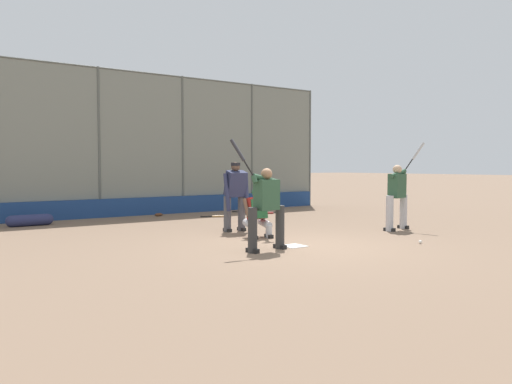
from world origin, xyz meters
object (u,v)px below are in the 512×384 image
at_px(baseball_loose, 420,242).
at_px(equipment_bag_dugout_side, 30,220).
at_px(spare_bat_near_backstop, 217,216).
at_px(fielding_glove_on_dirt, 159,215).
at_px(batter_on_deck, 397,194).
at_px(umpire_home, 235,194).
at_px(catcher_behind_plate, 258,212).
at_px(batter_at_plate, 266,206).
at_px(spare_bat_by_padding, 268,213).
at_px(spare_bat_third_base_side, 246,212).

xyz_separation_m(baseball_loose, equipment_bag_dugout_side, (6.04, -7.87, 0.12)).
height_order(spare_bat_near_backstop, fielding_glove_on_dirt, fielding_glove_on_dirt).
height_order(batter_on_deck, equipment_bag_dugout_side, batter_on_deck).
bearing_deg(fielding_glove_on_dirt, umpire_home, 90.60).
bearing_deg(fielding_glove_on_dirt, catcher_behind_plate, 89.00).
xyz_separation_m(batter_at_plate, equipment_bag_dugout_side, (2.93, -6.74, -0.70)).
relative_size(spare_bat_by_padding, spare_bat_third_base_side, 0.94).
distance_m(spare_bat_third_base_side, baseball_loose, 7.65).
relative_size(catcher_behind_plate, equipment_bag_dugout_side, 0.93).
distance_m(batter_at_plate, spare_bat_near_backstop, 6.34).
height_order(batter_on_deck, spare_bat_by_padding, batter_on_deck).
height_order(batter_on_deck, spare_bat_third_base_side, batter_on_deck).
bearing_deg(umpire_home, batter_at_plate, 73.00).
bearing_deg(fielding_glove_on_dirt, spare_bat_third_base_side, 166.04).
height_order(spare_bat_by_padding, spare_bat_third_base_side, same).
bearing_deg(fielding_glove_on_dirt, batter_on_deck, 118.48).
bearing_deg(spare_bat_by_padding, fielding_glove_on_dirt, 3.84).
bearing_deg(spare_bat_near_backstop, spare_bat_third_base_side, 48.62).
xyz_separation_m(catcher_behind_plate, spare_bat_near_backstop, (-1.48, -4.35, -0.55)).
distance_m(catcher_behind_plate, fielding_glove_on_dirt, 5.73).
bearing_deg(baseball_loose, batter_on_deck, -128.48).
bearing_deg(umpire_home, spare_bat_near_backstop, -109.24).
bearing_deg(baseball_loose, umpire_home, -61.11).
xyz_separation_m(umpire_home, equipment_bag_dugout_side, (3.93, -4.06, -0.76)).
bearing_deg(umpire_home, catcher_behind_plate, 86.55).
distance_m(catcher_behind_plate, spare_bat_near_backstop, 4.62).
xyz_separation_m(batter_at_plate, umpire_home, (-1.01, -2.68, 0.06)).
bearing_deg(umpire_home, baseball_loose, 122.50).
bearing_deg(catcher_behind_plate, spare_bat_third_base_side, -112.86).
xyz_separation_m(batter_on_deck, spare_bat_by_padding, (0.22, -5.19, -0.86)).
bearing_deg(spare_bat_by_padding, equipment_bag_dugout_side, 18.88).
relative_size(batter_on_deck, fielding_glove_on_dirt, 7.91).
distance_m(spare_bat_near_backstop, equipment_bag_dugout_side, 5.34).
xyz_separation_m(spare_bat_near_backstop, equipment_bag_dugout_side, (5.26, -0.90, 0.12)).
bearing_deg(equipment_bag_dugout_side, catcher_behind_plate, 125.81).
relative_size(batter_at_plate, batter_on_deck, 0.96).
xyz_separation_m(umpire_home, baseball_loose, (-2.10, 3.81, -0.87)).
xyz_separation_m(catcher_behind_plate, umpire_home, (-0.15, -1.19, 0.33)).
xyz_separation_m(batter_on_deck, spare_bat_third_base_side, (0.69, -5.84, -0.86)).
relative_size(batter_at_plate, spare_bat_third_base_side, 2.61).
relative_size(batter_at_plate, baseball_loose, 28.51).
distance_m(catcher_behind_plate, equipment_bag_dugout_side, 6.49).
bearing_deg(equipment_bag_dugout_side, umpire_home, 134.09).
distance_m(batter_on_deck, equipment_bag_dugout_side, 9.65).
xyz_separation_m(batter_on_deck, spare_bat_near_backstop, (2.18, -5.20, -0.86)).
bearing_deg(spare_bat_third_base_side, spare_bat_by_padding, 12.11).
xyz_separation_m(catcher_behind_plate, equipment_bag_dugout_side, (3.79, -5.25, -0.43)).
height_order(batter_at_plate, baseball_loose, batter_at_plate).
xyz_separation_m(spare_bat_by_padding, baseball_loose, (1.19, 6.96, 0.00)).
relative_size(umpire_home, fielding_glove_on_dirt, 6.07).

